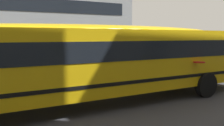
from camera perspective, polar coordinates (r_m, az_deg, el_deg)
The scene contains 4 objects.
ground_plane at distance 9.86m, azimuth -20.63°, elevation -9.01°, with size 400.00×400.00×0.00m, color #38383D.
sidewalk_far at distance 18.17m, azimuth -23.18°, elevation -2.04°, with size 120.00×3.00×0.01m, color gray.
lane_centreline at distance 9.86m, azimuth -20.63°, elevation -8.99°, with size 110.00×0.16×0.01m, color silver.
school_bus at distance 8.86m, azimuth -1.59°, elevation 1.53°, with size 13.60×3.23×3.03m.
Camera 1 is at (-0.80, -9.48, 2.60)m, focal length 36.51 mm.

